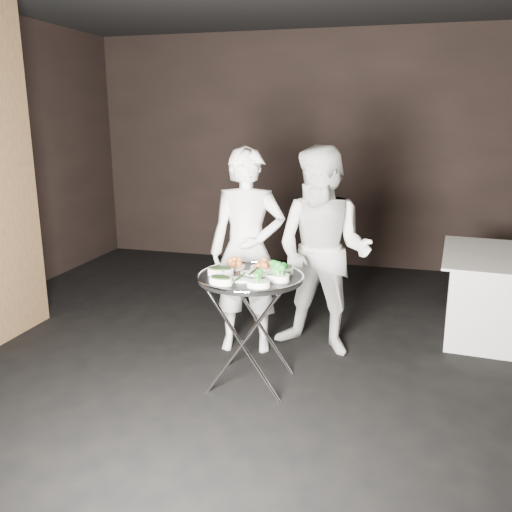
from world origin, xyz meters
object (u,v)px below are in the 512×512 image
(tray_stand, at_px, (251,325))
(waiter_right, at_px, (323,252))
(waiter_left, at_px, (247,251))
(serving_tray, at_px, (250,277))

(tray_stand, distance_m, waiter_right, 0.93)
(waiter_left, bearing_deg, waiter_right, -0.64)
(serving_tray, bearing_deg, tray_stand, 153.43)
(serving_tray, distance_m, waiter_right, 0.84)
(waiter_right, bearing_deg, serving_tray, -106.29)
(tray_stand, distance_m, serving_tray, 0.37)
(tray_stand, height_order, waiter_left, waiter_left)
(tray_stand, distance_m, waiter_left, 0.77)
(serving_tray, relative_size, waiter_right, 0.45)
(serving_tray, relative_size, waiter_left, 0.45)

